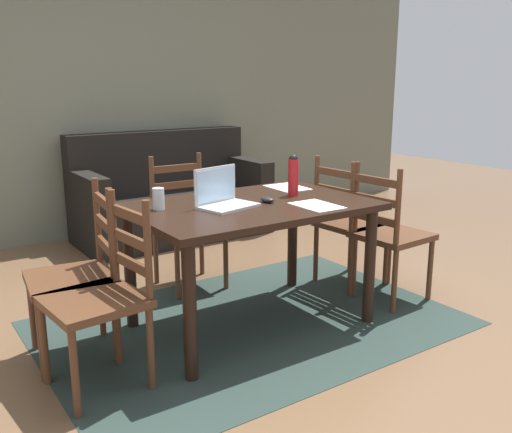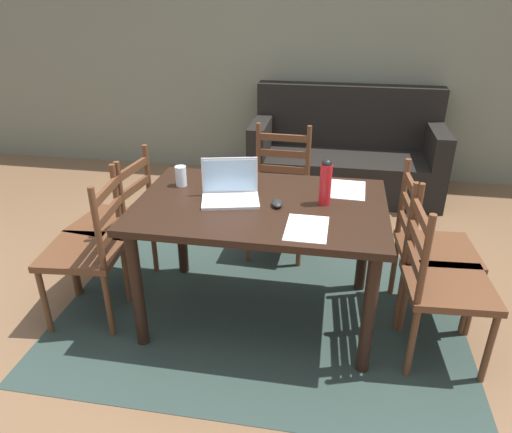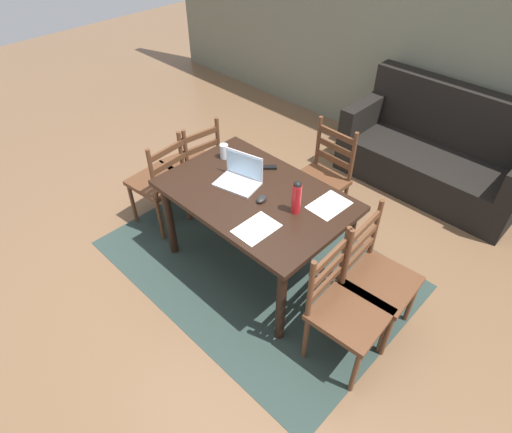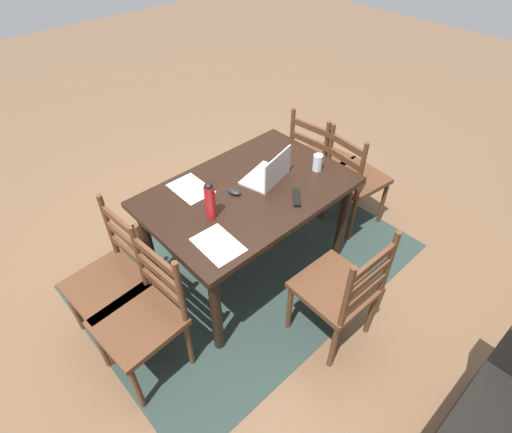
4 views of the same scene
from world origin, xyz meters
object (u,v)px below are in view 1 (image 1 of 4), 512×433
Objects in this scene: chair_far_head at (187,224)px; couch at (170,200)px; chair_right_near at (388,235)px; chair_right_far at (350,223)px; laptop at (223,197)px; chair_left_near at (102,297)px; water_bottle at (293,174)px; dining_table at (251,220)px; chair_left_far at (78,276)px; drinking_glass at (158,199)px; tv_remote at (203,197)px; computer_mouse at (267,200)px.

couch is (0.49, 1.29, -0.11)m from chair_far_head.
chair_right_near is 0.53× the size of couch.
chair_right_far is 1.24m from laptop.
chair_far_head is at bearing 77.44° from laptop.
chair_left_near is at bearing -169.55° from chair_right_far.
dining_table is at bearing -172.62° from water_bottle.
water_bottle is (1.34, -0.14, 0.44)m from chair_left_far.
chair_left_near is 0.69m from drinking_glass.
chair_left_near is at bearing -170.37° from water_bottle.
drinking_glass is at bearing 64.26° from tv_remote.
computer_mouse is at bearing -166.44° from chair_right_far.
couch reaches higher than tv_remote.
chair_right_near reaches higher than drinking_glass.
chair_right_near is at bearing -0.19° from chair_left_near.
water_bottle is at bearing -66.03° from chair_far_head.
computer_mouse is 0.59× the size of tv_remote.
computer_mouse is at bearing -100.29° from couch.
chair_right_far is 1.20m from tv_remote.
chair_right_near is 2.38m from couch.
drinking_glass is at bearing -2.09° from chair_left_far.
water_bottle is at bearing -93.76° from couch.
chair_right_far reaches higher than dining_table.
water_bottle reaches higher than chair_right_far.
chair_left_near is at bearing 74.21° from tv_remote.
dining_table is at bearing -102.95° from couch.
chair_right_near is 1.24m from laptop.
chair_right_far is 2.02m from chair_left_near.
chair_left_near is 1.00× the size of chair_far_head.
chair_far_head is (0.99, 1.02, 0.00)m from chair_left_near.
dining_table is 1.48× the size of chair_left_near.
chair_left_near is 5.59× the size of tv_remote.
couch is 14.65× the size of drinking_glass.
chair_right_far is at bearing 10.45° from chair_left_near.
chair_left_far is 1.00× the size of chair_far_head.
couch is at bearing 67.81° from computer_mouse.
laptop is 3.62× the size of computer_mouse.
chair_left_near is 1.00m from tv_remote.
chair_left_near reaches higher than dining_table.
tv_remote is at bearing 29.78° from chair_left_near.
couch reaches higher than chair_left_near.
chair_left_far is 0.89m from tv_remote.
drinking_glass is (-0.52, -0.67, 0.37)m from chair_far_head.
laptop reaches higher than drinking_glass.
drinking_glass is at bearing -127.59° from chair_far_head.
chair_left_near is at bearing -143.89° from drinking_glass.
dining_table is 0.57m from drinking_glass.
laptop is at bearing -172.22° from chair_right_far.
dining_table is 11.44× the size of drinking_glass.
computer_mouse is at bearing -163.05° from water_bottle.
chair_far_head reaches higher than drinking_glass.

